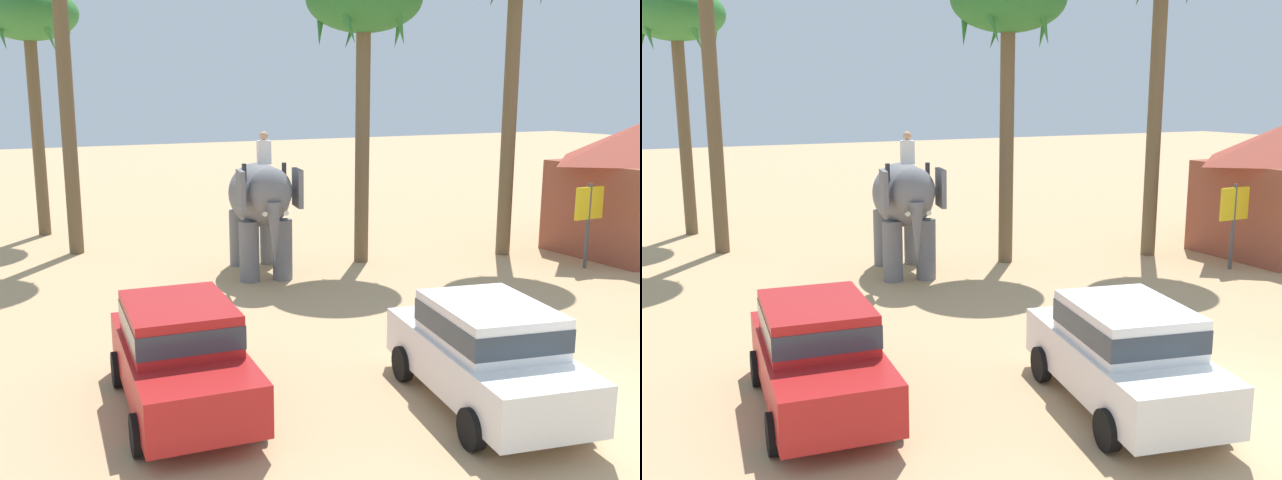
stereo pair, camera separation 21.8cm
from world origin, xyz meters
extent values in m
plane|color=tan|center=(0.00, 0.00, 0.00)|extent=(120.00, 120.00, 0.00)
cube|color=white|center=(-1.11, 0.75, 0.68)|extent=(2.52, 4.36, 0.76)
cube|color=white|center=(-1.14, 0.66, 1.38)|extent=(1.96, 2.38, 0.64)
cube|color=#2D3842|center=(-1.14, 0.66, 1.38)|extent=(1.99, 2.40, 0.35)
cylinder|color=black|center=(-1.68, 2.17, 0.30)|extent=(0.30, 0.62, 0.60)
cylinder|color=black|center=(-0.02, 1.82, 0.30)|extent=(0.30, 0.62, 0.60)
cylinder|color=black|center=(-2.21, -0.31, 0.30)|extent=(0.30, 0.62, 0.60)
cylinder|color=black|center=(-0.55, -0.67, 0.30)|extent=(0.30, 0.62, 0.60)
cube|color=red|center=(-5.37, 2.83, 0.68)|extent=(2.14, 4.26, 0.76)
cube|color=red|center=(-5.36, 2.92, 1.38)|extent=(1.78, 2.26, 0.64)
cube|color=#2D3842|center=(-5.36, 2.92, 1.38)|extent=(1.80, 2.28, 0.35)
cylinder|color=black|center=(-4.66, 1.47, 0.30)|extent=(0.24, 0.62, 0.60)
cylinder|color=black|center=(-6.35, 1.66, 0.30)|extent=(0.24, 0.62, 0.60)
cylinder|color=black|center=(-4.38, 4.00, 0.30)|extent=(0.24, 0.62, 0.60)
cylinder|color=black|center=(-6.07, 4.18, 0.30)|extent=(0.24, 0.62, 0.60)
ellipsoid|color=slate|center=(-0.87, 10.34, 2.15)|extent=(2.24, 3.38, 1.70)
cylinder|color=slate|center=(-0.64, 9.34, 0.80)|extent=(0.52, 0.52, 1.60)
cylinder|color=slate|center=(-1.50, 9.53, 0.80)|extent=(0.52, 0.52, 1.60)
cylinder|color=slate|center=(-0.24, 11.15, 0.80)|extent=(0.52, 0.52, 1.60)
cylinder|color=slate|center=(-1.09, 11.35, 0.80)|extent=(0.52, 0.52, 1.60)
ellipsoid|color=slate|center=(-1.23, 8.76, 2.45)|extent=(1.29, 1.22, 1.20)
cube|color=slate|center=(-0.50, 8.69, 2.50)|extent=(0.29, 0.81, 0.96)
cube|color=slate|center=(-1.91, 9.01, 2.50)|extent=(0.29, 0.81, 0.96)
cone|color=slate|center=(-1.33, 8.32, 1.45)|extent=(0.43, 0.43, 1.60)
cone|color=beige|center=(-1.06, 8.31, 1.95)|extent=(0.24, 0.58, 0.21)
cone|color=beige|center=(-1.57, 8.42, 1.95)|extent=(0.24, 0.58, 0.21)
cube|color=white|center=(-1.06, 9.51, 3.35)|extent=(0.38, 0.31, 0.60)
sphere|color=tan|center=(-1.06, 9.51, 3.77)|extent=(0.22, 0.22, 0.22)
cylinder|color=#333338|center=(-0.55, 9.40, 2.80)|extent=(0.12, 0.12, 0.55)
cylinder|color=#333338|center=(-1.56, 9.63, 2.80)|extent=(0.12, 0.12, 0.55)
cylinder|color=brown|center=(2.24, 10.13, 3.57)|extent=(0.41, 0.41, 7.15)
cone|color=#286B2D|center=(3.44, 10.13, 6.85)|extent=(0.40, 0.92, 1.64)
cone|color=#286B2D|center=(2.61, 11.27, 6.85)|extent=(0.91, 0.57, 1.67)
cone|color=#286B2D|center=(1.26, 10.83, 6.85)|extent=(0.73, 0.83, 1.69)
cone|color=#286B2D|center=(1.26, 9.42, 6.85)|extent=(0.73, 0.83, 1.69)
cone|color=#286B2D|center=(2.61, 8.99, 6.85)|extent=(0.91, 0.57, 1.67)
cylinder|color=brown|center=(-5.42, 18.67, 3.60)|extent=(0.41, 0.41, 7.20)
ellipsoid|color=#337A38|center=(-5.42, 18.67, 7.40)|extent=(3.20, 3.20, 1.80)
cone|color=#337A38|center=(-4.22, 18.67, 6.90)|extent=(0.40, 0.92, 1.64)
cone|color=#337A38|center=(-5.05, 19.81, 6.90)|extent=(0.91, 0.57, 1.67)
cone|color=#337A38|center=(-5.05, 17.53, 6.90)|extent=(0.91, 0.57, 1.67)
cylinder|color=brown|center=(-4.94, 15.13, 4.62)|extent=(0.43, 0.43, 9.23)
cylinder|color=brown|center=(6.59, 8.98, 4.22)|extent=(0.42, 0.42, 8.44)
cube|color=#994C38|center=(10.40, 7.33, 1.40)|extent=(4.44, 3.65, 2.80)
cylinder|color=#4C4C51|center=(7.39, 6.50, 1.20)|extent=(0.10, 0.10, 2.40)
cube|color=yellow|center=(7.39, 6.50, 1.85)|extent=(1.00, 0.08, 0.90)
camera|label=1|loc=(-8.36, -7.52, 4.88)|focal=40.51mm
camera|label=2|loc=(-8.16, -7.62, 4.88)|focal=40.51mm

